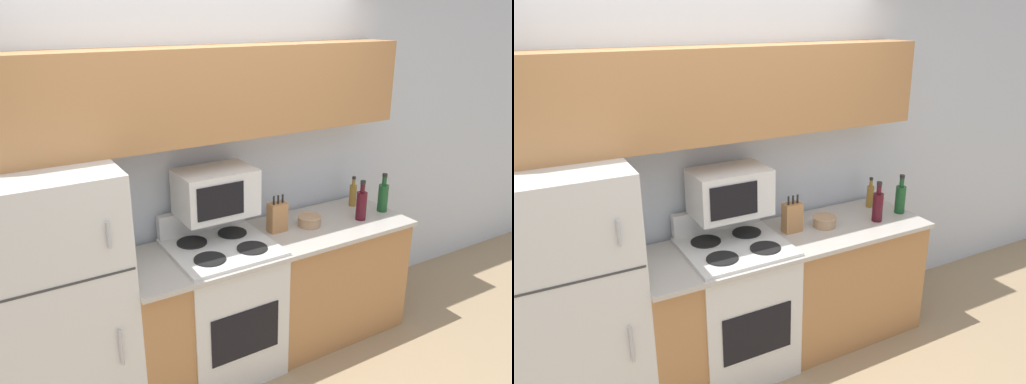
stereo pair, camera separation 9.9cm
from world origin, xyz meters
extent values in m
cube|color=silver|center=(0.00, 0.68, 1.27)|extent=(8.00, 0.05, 2.55)
cube|color=#B27A47|center=(0.36, 0.31, 0.44)|extent=(2.08, 0.62, 0.87)
cube|color=#BCB7AD|center=(0.36, 0.29, 0.89)|extent=(2.08, 0.66, 0.03)
cube|color=silver|center=(-1.04, 0.32, 0.80)|extent=(0.73, 0.64, 1.59)
cube|color=#383838|center=(-1.04, 0.00, 1.08)|extent=(0.71, 0.01, 0.01)
cylinder|color=#B7B7BC|center=(-0.81, -0.01, 1.30)|extent=(0.02, 0.02, 0.14)
cylinder|color=#B7B7BC|center=(-0.81, -0.01, 0.64)|extent=(0.02, 0.02, 0.22)
cube|color=#B27A47|center=(0.00, 0.49, 1.87)|extent=(2.80, 0.32, 0.56)
cube|color=silver|center=(-0.03, 0.29, 0.46)|extent=(0.66, 0.62, 0.93)
cube|color=black|center=(-0.03, -0.02, 0.44)|extent=(0.48, 0.01, 0.33)
cube|color=#2D2D2D|center=(-0.03, 0.29, 0.92)|extent=(0.64, 0.59, 0.01)
cube|color=silver|center=(-0.03, 0.59, 1.01)|extent=(0.64, 0.06, 0.16)
cylinder|color=black|center=(-0.18, 0.16, 0.93)|extent=(0.20, 0.20, 0.01)
cylinder|color=black|center=(0.11, 0.16, 0.93)|extent=(0.20, 0.20, 0.01)
cylinder|color=black|center=(-0.18, 0.43, 0.93)|extent=(0.20, 0.20, 0.01)
cylinder|color=black|center=(0.11, 0.43, 0.93)|extent=(0.20, 0.20, 0.01)
cube|color=silver|center=(0.00, 0.43, 1.24)|extent=(0.50, 0.33, 0.31)
cube|color=black|center=(-0.05, 0.27, 1.24)|extent=(0.32, 0.01, 0.21)
cube|color=#B27A47|center=(0.43, 0.35, 1.01)|extent=(0.13, 0.08, 0.21)
cylinder|color=black|center=(0.39, 0.34, 1.14)|extent=(0.01, 0.01, 0.06)
cylinder|color=black|center=(0.43, 0.34, 1.14)|extent=(0.01, 0.01, 0.06)
cylinder|color=black|center=(0.46, 0.34, 1.14)|extent=(0.01, 0.01, 0.06)
cylinder|color=tan|center=(0.67, 0.31, 0.94)|extent=(0.16, 0.16, 0.07)
torus|color=tan|center=(0.67, 0.31, 0.97)|extent=(0.17, 0.17, 0.01)
cylinder|color=olive|center=(1.20, 0.45, 0.99)|extent=(0.06, 0.06, 0.17)
cylinder|color=olive|center=(1.20, 0.45, 1.10)|extent=(0.03, 0.03, 0.05)
cylinder|color=black|center=(1.20, 0.45, 1.13)|extent=(0.03, 0.03, 0.02)
cylinder|color=#470F19|center=(1.07, 0.21, 1.01)|extent=(0.08, 0.08, 0.21)
cylinder|color=#470F19|center=(1.07, 0.21, 1.15)|extent=(0.03, 0.03, 0.07)
cylinder|color=black|center=(1.07, 0.21, 1.19)|extent=(0.04, 0.04, 0.02)
cylinder|color=#194C23|center=(1.32, 0.25, 1.01)|extent=(0.08, 0.08, 0.21)
cylinder|color=#194C23|center=(1.32, 0.25, 1.15)|extent=(0.03, 0.03, 0.07)
cylinder|color=black|center=(1.32, 0.25, 1.19)|extent=(0.04, 0.04, 0.02)
camera|label=1|loc=(-1.32, -2.32, 2.35)|focal=35.00mm
camera|label=2|loc=(-1.23, -2.37, 2.35)|focal=35.00mm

